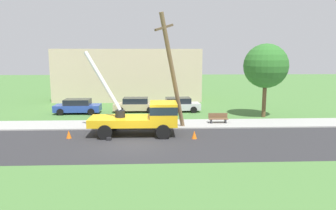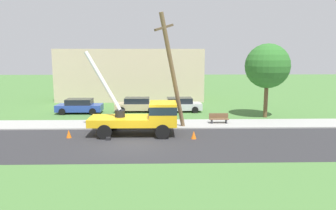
% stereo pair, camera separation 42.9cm
% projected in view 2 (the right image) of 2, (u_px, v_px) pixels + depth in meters
% --- Properties ---
extents(ground_plane, '(120.00, 120.00, 0.00)m').
position_uv_depth(ground_plane, '(143.00, 111.00, 32.26)').
color(ground_plane, '#477538').
extents(road_asphalt, '(80.00, 7.77, 0.01)m').
position_uv_depth(road_asphalt, '(134.00, 143.00, 20.41)').
color(road_asphalt, '#2B2B2D').
rests_on(road_asphalt, ground).
extents(sidewalk_strip, '(80.00, 3.23, 0.10)m').
position_uv_depth(sidewalk_strip, '(139.00, 124.00, 25.83)').
color(sidewalk_strip, '#9E9E99').
rests_on(sidewalk_strip, ground).
extents(utility_truck, '(6.76, 3.20, 5.98)m').
position_uv_depth(utility_truck, '(145.00, 115.00, 22.47)').
color(utility_truck, gold).
rests_on(utility_truck, ground).
extents(leaning_utility_pole, '(2.47, 2.28, 8.77)m').
position_uv_depth(leaning_utility_pole, '(172.00, 71.00, 23.53)').
color(leaning_utility_pole, brown).
rests_on(leaning_utility_pole, ground).
extents(traffic_cone_ahead, '(0.36, 0.36, 0.56)m').
position_uv_depth(traffic_cone_ahead, '(194.00, 135.00, 21.50)').
color(traffic_cone_ahead, orange).
rests_on(traffic_cone_ahead, ground).
extents(traffic_cone_behind, '(0.36, 0.36, 0.56)m').
position_uv_depth(traffic_cone_behind, '(69.00, 134.00, 21.77)').
color(traffic_cone_behind, orange).
rests_on(traffic_cone_behind, ground).
extents(parked_sedan_blue, '(4.40, 2.02, 1.42)m').
position_uv_depth(parked_sedan_blue, '(80.00, 106.00, 30.88)').
color(parked_sedan_blue, '#263F99').
rests_on(parked_sedan_blue, ground).
extents(parked_sedan_tan, '(4.41, 2.03, 1.42)m').
position_uv_depth(parked_sedan_tan, '(137.00, 105.00, 31.75)').
color(parked_sedan_tan, tan).
rests_on(parked_sedan_tan, ground).
extents(parked_sedan_silver, '(4.48, 2.16, 1.42)m').
position_uv_depth(parked_sedan_silver, '(180.00, 105.00, 31.76)').
color(parked_sedan_silver, '#B7B7BF').
rests_on(parked_sedan_silver, ground).
extents(park_bench, '(1.60, 0.45, 0.90)m').
position_uv_depth(park_bench, '(219.00, 119.00, 26.00)').
color(park_bench, brown).
rests_on(park_bench, ground).
extents(roadside_tree_near, '(4.02, 4.02, 6.72)m').
position_uv_depth(roadside_tree_near, '(267.00, 66.00, 28.27)').
color(roadside_tree_near, brown).
rests_on(roadside_tree_near, ground).
extents(lowrise_building_backdrop, '(18.00, 6.00, 6.40)m').
position_uv_depth(lowrise_building_backdrop, '(131.00, 75.00, 40.24)').
color(lowrise_building_backdrop, '#C6B293').
rests_on(lowrise_building_backdrop, ground).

